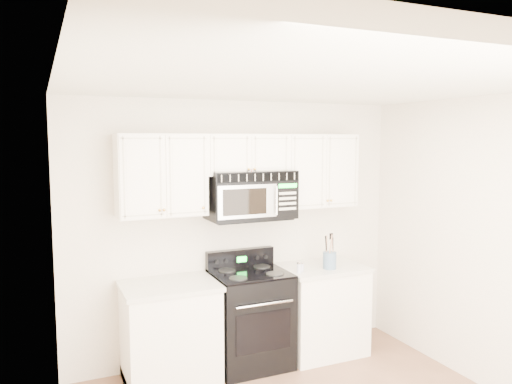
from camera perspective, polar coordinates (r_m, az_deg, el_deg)
room at (r=3.56m, az=8.55°, el=-8.98°), size 3.51×3.51×2.61m
base_cabinet_left at (r=4.81m, az=-9.80°, el=-15.92°), size 0.86×0.65×0.92m
base_cabinet_right at (r=5.39m, az=7.41°, el=-13.43°), size 0.86×0.65×0.92m
range at (r=5.04m, az=-0.66°, el=-14.11°), size 0.72×0.66×1.11m
upper_cabinets at (r=4.86m, az=-1.35°, el=2.67°), size 2.44×0.37×0.75m
microwave at (r=4.85m, az=-0.64°, el=-0.30°), size 0.84×0.47×0.47m
utensil_crock at (r=5.12m, az=8.41°, el=-7.65°), size 0.14×0.14×0.36m
shaker_salt at (r=4.93m, az=4.95°, el=-8.59°), size 0.05×0.05×0.11m
shaker_pepper at (r=4.99m, az=5.27°, el=-8.52°), size 0.04×0.04×0.09m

